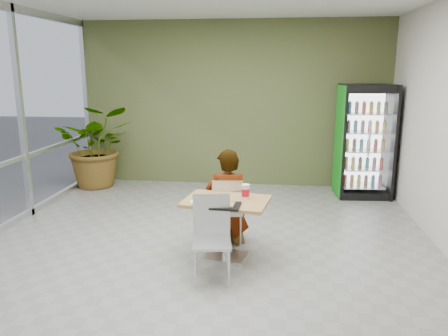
{
  "coord_description": "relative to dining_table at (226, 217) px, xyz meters",
  "views": [
    {
      "loc": [
        0.86,
        -5.05,
        2.28
      ],
      "look_at": [
        0.19,
        0.52,
        1.0
      ],
      "focal_mm": 35.0,
      "sensor_mm": 36.0,
      "label": 1
    }
  ],
  "objects": [
    {
      "name": "ground",
      "position": [
        -0.29,
        0.08,
        -0.54
      ],
      "size": [
        7.0,
        7.0,
        0.0
      ],
      "primitive_type": "plane",
      "color": "gray",
      "rests_on": "ground"
    },
    {
      "name": "room_envelope",
      "position": [
        -0.29,
        0.08,
        1.06
      ],
      "size": [
        6.0,
        7.0,
        3.2
      ],
      "primitive_type": null,
      "color": "beige",
      "rests_on": "ground"
    },
    {
      "name": "dining_table",
      "position": [
        0.0,
        0.0,
        0.0
      ],
      "size": [
        1.09,
        0.84,
        0.75
      ],
      "rotation": [
        0.0,
        0.0,
        -0.16
      ],
      "color": "#B5854D",
      "rests_on": "ground"
    },
    {
      "name": "chair_far",
      "position": [
        -0.03,
        0.46,
        -0.01
      ],
      "size": [
        0.43,
        0.43,
        0.89
      ],
      "rotation": [
        0.0,
        0.0,
        3.22
      ],
      "color": "silver",
      "rests_on": "ground"
    },
    {
      "name": "chair_near",
      "position": [
        -0.1,
        -0.5,
        0.01
      ],
      "size": [
        0.47,
        0.48,
        0.93
      ],
      "rotation": [
        0.0,
        0.0,
        0.16
      ],
      "color": "silver",
      "rests_on": "ground"
    },
    {
      "name": "seated_woman",
      "position": [
        -0.04,
        0.5,
        -0.05
      ],
      "size": [
        0.61,
        0.42,
        1.57
      ],
      "primitive_type": "imported",
      "rotation": [
        0.0,
        0.0,
        3.22
      ],
      "color": "black",
      "rests_on": "ground"
    },
    {
      "name": "pizza_plate",
      "position": [
        -0.08,
        0.07,
        0.23
      ],
      "size": [
        0.32,
        0.24,
        0.03
      ],
      "color": "silver",
      "rests_on": "dining_table"
    },
    {
      "name": "soda_cup",
      "position": [
        0.23,
        0.07,
        0.3
      ],
      "size": [
        0.1,
        0.1,
        0.18
      ],
      "color": "silver",
      "rests_on": "dining_table"
    },
    {
      "name": "napkin_stack",
      "position": [
        -0.31,
        -0.19,
        0.22
      ],
      "size": [
        0.21,
        0.21,
        0.02
      ],
      "primitive_type": "cube",
      "rotation": [
        0.0,
        0.0,
        0.3
      ],
      "color": "silver",
      "rests_on": "dining_table"
    },
    {
      "name": "cafeteria_tray",
      "position": [
        -0.02,
        -0.28,
        0.23
      ],
      "size": [
        0.44,
        0.33,
        0.02
      ],
      "primitive_type": "cube",
      "rotation": [
        0.0,
        0.0,
        -0.05
      ],
      "color": "black",
      "rests_on": "dining_table"
    },
    {
      "name": "beverage_fridge",
      "position": [
        2.15,
        3.01,
        0.47
      ],
      "size": [
        0.97,
        0.77,
        2.02
      ],
      "rotation": [
        0.0,
        0.0,
        0.07
      ],
      "color": "black",
      "rests_on": "ground"
    },
    {
      "name": "potted_plant",
      "position": [
        -2.9,
        3.08,
        0.27
      ],
      "size": [
        1.77,
        1.65,
        1.6
      ],
      "primitive_type": "imported",
      "rotation": [
        0.0,
        0.0,
        0.33
      ],
      "color": "#316829",
      "rests_on": "ground"
    }
  ]
}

